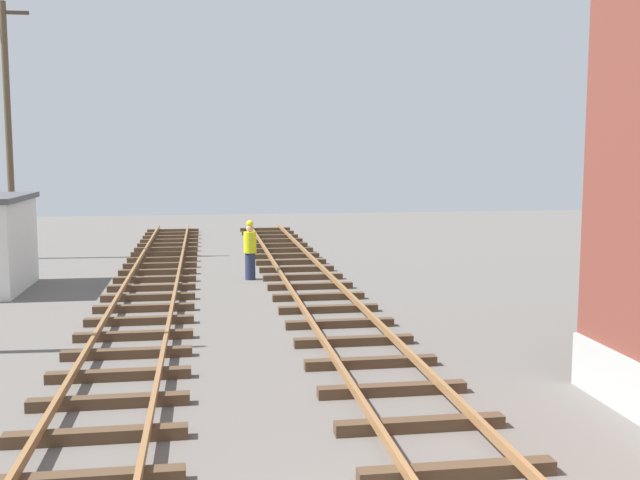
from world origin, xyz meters
TOP-DOWN VIEW (x-y plane):
  - utility_pole_far at (-9.19, 23.31)m, footprint 1.80×0.24m
  - track_worker_foreground at (-0.73, 17.36)m, footprint 0.40×0.40m

SIDE VIEW (x-z plane):
  - track_worker_foreground at x=-0.73m, z-range -0.01..1.86m
  - utility_pole_far at x=-9.19m, z-range 0.20..9.59m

